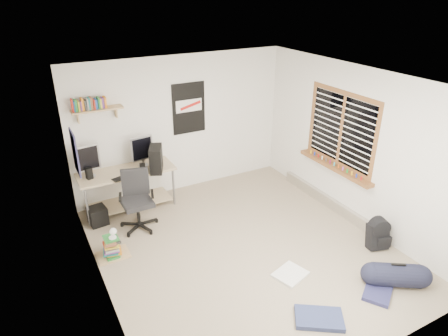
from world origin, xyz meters
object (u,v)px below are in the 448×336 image
desk (128,188)px  office_chair (137,201)px  book_stack (112,247)px  backpack (377,236)px  duffel_bag (396,276)px

desk → office_chair: size_ratio=1.65×
desk → book_stack: (-0.60, -1.24, -0.21)m
backpack → book_stack: (-3.50, 1.66, -0.05)m
desk → duffel_bag: desk is taller
desk → duffel_bag: 4.38m
desk → book_stack: desk is taller
desk → backpack: (2.90, -2.90, -0.16)m
book_stack → desk: bearing=64.2°
backpack → book_stack: 3.87m
office_chair → duffel_bag: size_ratio=1.58×
book_stack → office_chair: bearing=43.6°
backpack → duffel_bag: bearing=-104.1°
desk → duffel_bag: bearing=-79.5°
backpack → duffel_bag: (-0.41, -0.70, -0.06)m
desk → book_stack: size_ratio=3.45×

